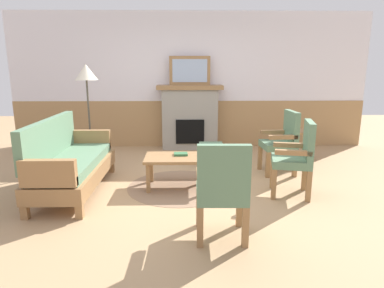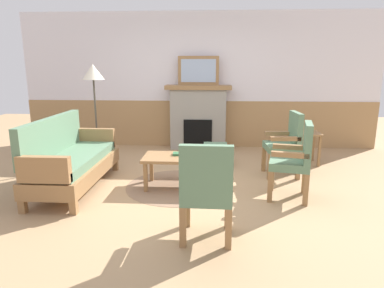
{
  "view_description": "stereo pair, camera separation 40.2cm",
  "coord_description": "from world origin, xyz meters",
  "views": [
    {
      "loc": [
        -0.1,
        -4.4,
        1.65
      ],
      "look_at": [
        0.0,
        0.35,
        0.55
      ],
      "focal_mm": 31.6,
      "sensor_mm": 36.0,
      "label": 1
    },
    {
      "loc": [
        0.3,
        -4.39,
        1.65
      ],
      "look_at": [
        0.0,
        0.35,
        0.55
      ],
      "focal_mm": 31.6,
      "sensor_mm": 36.0,
      "label": 2
    }
  ],
  "objects": [
    {
      "name": "wall_back",
      "position": [
        0.0,
        2.6,
        1.31
      ],
      "size": [
        7.2,
        0.14,
        2.7
      ],
      "color": "white",
      "rests_on": "ground_plane"
    },
    {
      "name": "side_table",
      "position": [
        1.9,
        1.36,
        0.43
      ],
      "size": [
        0.44,
        0.44,
        0.55
      ],
      "color": "olive",
      "rests_on": "ground_plane"
    },
    {
      "name": "ground_plane",
      "position": [
        0.0,
        0.0,
        0.0
      ],
      "size": [
        14.0,
        14.0,
        0.0
      ],
      "primitive_type": "plane",
      "color": "tan"
    },
    {
      "name": "framed_picture",
      "position": [
        0.0,
        2.35,
        1.56
      ],
      "size": [
        0.8,
        0.04,
        0.56
      ],
      "color": "olive",
      "rests_on": "fireplace"
    },
    {
      "name": "book_on_table",
      "position": [
        -0.16,
        0.14,
        0.46
      ],
      "size": [
        0.19,
        0.15,
        0.03
      ],
      "primitive_type": "cube",
      "rotation": [
        0.0,
        0.0,
        0.05
      ],
      "color": "#33663D",
      "rests_on": "coffee_table"
    },
    {
      "name": "armchair_near_fireplace",
      "position": [
        1.41,
        0.68,
        0.54
      ],
      "size": [
        0.51,
        0.51,
        0.98
      ],
      "color": "olive",
      "rests_on": "ground_plane"
    },
    {
      "name": "floor_lamp_by_couch",
      "position": [
        -1.68,
        1.17,
        1.45
      ],
      "size": [
        0.36,
        0.36,
        1.68
      ],
      "color": "#332D28",
      "rests_on": "ground_plane"
    },
    {
      "name": "couch",
      "position": [
        -1.62,
        -0.07,
        0.4
      ],
      "size": [
        0.7,
        1.8,
        0.98
      ],
      "color": "olive",
      "rests_on": "ground_plane"
    },
    {
      "name": "footstool",
      "position": [
        0.34,
        1.16,
        0.28
      ],
      "size": [
        0.4,
        0.4,
        0.36
      ],
      "color": "olive",
      "rests_on": "ground_plane"
    },
    {
      "name": "fireplace",
      "position": [
        0.0,
        2.35,
        0.65
      ],
      "size": [
        1.3,
        0.44,
        1.28
      ],
      "color": "gray",
      "rests_on": "ground_plane"
    },
    {
      "name": "round_rug",
      "position": [
        -0.17,
        0.07,
        0.0
      ],
      "size": [
        1.47,
        1.47,
        0.01
      ],
      "primitive_type": "cylinder",
      "color": "#896B51",
      "rests_on": "ground_plane"
    },
    {
      "name": "armchair_by_window_left",
      "position": [
        1.34,
        -0.26,
        0.54
      ],
      "size": [
        0.57,
        0.57,
        0.98
      ],
      "color": "olive",
      "rests_on": "ground_plane"
    },
    {
      "name": "coffee_table",
      "position": [
        -0.17,
        0.07,
        0.39
      ],
      "size": [
        0.96,
        0.56,
        0.44
      ],
      "color": "olive",
      "rests_on": "ground_plane"
    },
    {
      "name": "armchair_front_left",
      "position": [
        0.25,
        -1.41,
        0.54
      ],
      "size": [
        0.49,
        0.49,
        0.98
      ],
      "color": "olive",
      "rests_on": "ground_plane"
    }
  ]
}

